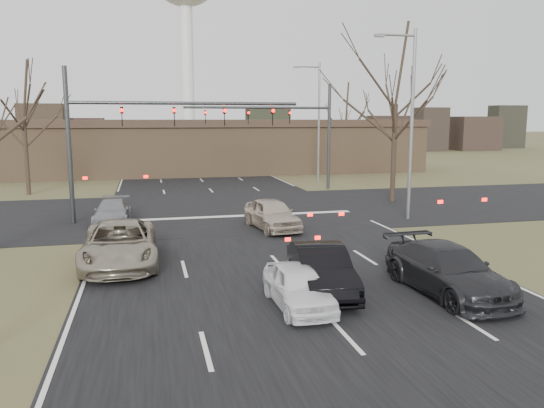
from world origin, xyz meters
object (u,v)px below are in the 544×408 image
at_px(mast_arm_near, 134,125).
at_px(car_silver_suv, 120,244).
at_px(car_charcoal_sedan, 448,270).
at_px(car_black_hatch, 321,270).
at_px(car_silver_ahead, 272,214).
at_px(building, 214,146).
at_px(streetlight_right_near, 409,115).
at_px(car_white_sedan, 298,286).
at_px(mast_arm_far, 294,124).
at_px(car_grey_ahead, 112,212).
at_px(streetlight_right_far, 317,116).

distance_m(mast_arm_near, car_silver_suv, 9.82).
relative_size(car_silver_suv, car_charcoal_sedan, 1.11).
height_order(car_black_hatch, car_silver_ahead, car_silver_ahead).
xyz_separation_m(building, car_black_hatch, (-1.50, -38.54, -1.93)).
distance_m(building, streetlight_right_near, 28.97).
distance_m(building, car_white_sedan, 39.77).
xyz_separation_m(mast_arm_near, car_black_hatch, (5.73, -13.54, -4.34)).
bearing_deg(mast_arm_near, car_silver_ahead, -30.60).
bearing_deg(car_silver_suv, mast_arm_far, 57.28).
bearing_deg(car_black_hatch, mast_arm_near, 119.36).
xyz_separation_m(car_charcoal_sedan, car_grey_ahead, (-10.78, 14.07, -0.14)).
bearing_deg(car_charcoal_sedan, car_white_sedan, 177.67).
bearing_deg(mast_arm_far, car_white_sedan, -105.33).
height_order(car_white_sedan, car_charcoal_sedan, car_charcoal_sedan).
distance_m(mast_arm_far, car_silver_ahead, 15.29).
xyz_separation_m(streetlight_right_far, car_silver_ahead, (-8.09, -17.82, -4.83)).
xyz_separation_m(building, streetlight_right_near, (6.82, -28.00, 2.92)).
bearing_deg(mast_arm_far, streetlight_right_near, -78.53).
bearing_deg(streetlight_right_near, streetlight_right_far, 88.32).
bearing_deg(building, mast_arm_far, -74.42).
distance_m(building, car_grey_ahead, 26.96).
distance_m(streetlight_right_near, car_silver_suv, 16.42).
bearing_deg(car_black_hatch, car_white_sedan, -127.98).
bearing_deg(car_white_sedan, car_silver_ahead, 79.29).
bearing_deg(streetlight_right_near, car_white_sedan, -128.91).
distance_m(mast_arm_far, car_black_hatch, 24.59).
bearing_deg(car_silver_suv, car_white_sedan, -48.48).
distance_m(streetlight_right_far, car_silver_suv, 27.77).
bearing_deg(car_charcoal_sedan, car_grey_ahead, 124.39).
bearing_deg(car_charcoal_sedan, mast_arm_near, 120.06).
height_order(car_black_hatch, car_charcoal_sedan, car_charcoal_sedan).
xyz_separation_m(mast_arm_near, mast_arm_far, (11.41, 10.00, -0.06)).
xyz_separation_m(mast_arm_near, car_silver_ahead, (6.46, -3.82, -4.32)).
distance_m(mast_arm_far, streetlight_right_near, 13.28).
height_order(car_charcoal_sedan, car_silver_ahead, car_silver_ahead).
xyz_separation_m(streetlight_right_near, car_silver_suv, (-14.59, -5.82, -4.78)).
relative_size(mast_arm_far, car_charcoal_sedan, 2.14).
xyz_separation_m(car_silver_suv, car_white_sedan, (5.20, -5.81, -0.18)).
bearing_deg(streetlight_right_near, car_silver_ahead, -173.85).
distance_m(mast_arm_far, car_charcoal_sedan, 25.01).
xyz_separation_m(car_charcoal_sedan, car_silver_ahead, (-3.05, 10.75, 0.00)).
bearing_deg(car_silver_ahead, car_white_sedan, -107.07).
bearing_deg(car_white_sedan, car_charcoal_sedan, -0.53).
bearing_deg(car_black_hatch, mast_arm_far, 82.85).
bearing_deg(mast_arm_far, building, 105.58).
bearing_deg(car_black_hatch, car_silver_ahead, 92.14).
bearing_deg(car_silver_ahead, streetlight_right_far, 57.93).
bearing_deg(streetlight_right_near, car_black_hatch, -128.29).
bearing_deg(car_silver_ahead, mast_arm_far, 62.63).
height_order(car_silver_suv, car_white_sedan, car_silver_suv).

